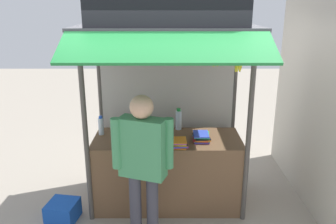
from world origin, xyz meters
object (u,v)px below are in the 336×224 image
water_bottle_right (133,124)px  magazine_stack_front_left (202,137)px  vendor_person (144,157)px  water_bottle_back_right (129,128)px  water_bottle_far_left (102,126)px  banana_bunch_leftmost (178,59)px  banana_bunch_inner_right (239,64)px  plastic_crate (64,211)px  banana_bunch_inner_left (216,59)px  magazine_stack_left (138,143)px  water_bottle_back_left (179,120)px  magazine_stack_mid_left (179,143)px

water_bottle_right → magazine_stack_front_left: bearing=-19.0°
vendor_person → water_bottle_back_right: bearing=125.4°
water_bottle_far_left → water_bottle_right: bearing=13.2°
magazine_stack_front_left → banana_bunch_leftmost: banana_bunch_leftmost is taller
water_bottle_right → banana_bunch_inner_right: size_ratio=0.69×
plastic_crate → banana_bunch_inner_left: bearing=-2.4°
water_bottle_right → banana_bunch_inner_left: size_ratio=0.83×
magazine_stack_front_left → magazine_stack_left: (-0.79, -0.20, 0.00)m
water_bottle_back_right → banana_bunch_inner_left: banana_bunch_inner_left is taller
water_bottle_back_right → banana_bunch_leftmost: banana_bunch_leftmost is taller
water_bottle_back_right → plastic_crate: bearing=-150.1°
water_bottle_back_left → water_bottle_far_left: size_ratio=1.18×
water_bottle_right → plastic_crate: size_ratio=0.64×
magazine_stack_front_left → banana_bunch_inner_left: size_ratio=1.09×
banana_bunch_leftmost → plastic_crate: banana_bunch_leftmost is taller
magazine_stack_left → plastic_crate: bearing=-171.5°
water_bottle_back_left → vendor_person: bearing=-109.9°
water_bottle_back_right → magazine_stack_front_left: bearing=-7.2°
magazine_stack_mid_left → water_bottle_back_right: bearing=154.7°
water_bottle_right → magazine_stack_left: water_bottle_right is taller
vendor_person → magazine_stack_left: bearing=121.0°
water_bottle_back_right → magazine_stack_front_left: size_ratio=0.86×
water_bottle_right → banana_bunch_inner_left: bearing=-36.7°
banana_bunch_leftmost → plastic_crate: 2.35m
magazine_stack_mid_left → banana_bunch_inner_left: banana_bunch_inner_left is taller
magazine_stack_left → banana_bunch_inner_right: (1.11, -0.21, 0.98)m
banana_bunch_inner_left → banana_bunch_inner_right: 0.25m
water_bottle_back_left → water_bottle_right: 0.62m
water_bottle_back_right → magazine_stack_front_left: (0.92, -0.12, -0.07)m
water_bottle_right → plastic_crate: (-0.83, -0.64, -0.90)m
water_bottle_far_left → vendor_person: bearing=-56.7°
water_bottle_back_left → banana_bunch_leftmost: size_ratio=1.14×
water_bottle_back_right → magazine_stack_left: bearing=-67.3°
water_bottle_back_right → water_bottle_far_left: (-0.37, 0.09, 0.00)m
water_bottle_right → banana_bunch_inner_left: (0.97, -0.72, 0.98)m
water_bottle_far_left → vendor_person: vendor_person is taller
water_bottle_back_right → banana_bunch_inner_right: size_ratio=0.77×
water_bottle_back_right → magazine_stack_left: water_bottle_back_right is taller
banana_bunch_leftmost → magazine_stack_front_left: bearing=52.1°
water_bottle_back_right → magazine_stack_left: 0.35m
magazine_stack_mid_left → banana_bunch_inner_right: bearing=-21.0°
water_bottle_back_left → plastic_crate: 1.87m
water_bottle_right → magazine_stack_front_left: water_bottle_right is taller
water_bottle_right → banana_bunch_leftmost: 1.34m
magazine_stack_front_left → water_bottle_right: bearing=161.0°
banana_bunch_leftmost → water_bottle_right: bearing=128.2°
vendor_person → banana_bunch_leftmost: bearing=59.9°
banana_bunch_inner_left → water_bottle_back_left: bearing=113.3°
water_bottle_back_right → water_bottle_back_left: water_bottle_back_left is taller
magazine_stack_front_left → magazine_stack_left: 0.81m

